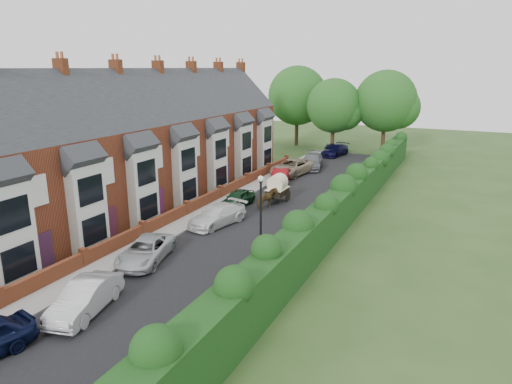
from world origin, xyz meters
TOP-DOWN VIEW (x-y plane):
  - ground at (0.00, 0.00)m, footprint 140.00×140.00m
  - road at (-0.50, 11.00)m, footprint 6.00×58.00m
  - pavement_hedge_side at (3.60, 11.00)m, footprint 2.20×58.00m
  - pavement_house_side at (-4.35, 11.00)m, footprint 1.70×58.00m
  - kerb_hedge_side at (2.55, 11.00)m, footprint 0.18×58.00m
  - kerb_house_side at (-3.55, 11.00)m, footprint 0.18×58.00m
  - hedge at (5.40, 11.00)m, footprint 2.10×58.00m
  - terrace_row at (-10.87, 9.98)m, footprint 9.05×40.50m
  - garden_wall_row at (-5.35, 10.00)m, footprint 0.35×40.35m
  - lamppost at (3.40, 4.00)m, footprint 0.32×0.32m
  - tree_far_left at (-2.65, 40.08)m, footprint 7.14×6.80m
  - tree_far_right at (3.39, 42.08)m, footprint 7.98×7.60m
  - tree_far_back at (-8.59, 43.08)m, footprint 8.40×8.00m
  - car_silver_a at (-1.68, -3.52)m, footprint 2.45×4.56m
  - car_silver_b at (-2.80, 2.07)m, footprint 3.24×5.01m
  - car_white at (-2.25, 9.14)m, footprint 2.94×5.06m
  - car_green at (-3.00, 13.61)m, footprint 1.68×3.82m
  - car_red at (-2.76, 21.80)m, footprint 2.45×4.38m
  - car_beige at (-3.00, 25.64)m, footprint 3.61×6.06m
  - car_grey at (-2.19, 29.40)m, footprint 3.27×5.77m
  - car_black at (-2.85, 38.60)m, footprint 2.25×4.04m
  - horse at (-0.62, 13.97)m, footprint 1.31×2.03m
  - horse_cart at (-0.62, 16.00)m, footprint 1.45×3.19m
  - car_extra_far at (-1.92, 37.57)m, footprint 2.76×5.13m

SIDE VIEW (x-z plane):
  - ground at x=0.00m, z-range 0.00..0.00m
  - road at x=-0.50m, z-range 0.00..0.02m
  - pavement_hedge_side at x=3.60m, z-range 0.00..0.12m
  - pavement_house_side at x=-4.35m, z-range 0.00..0.12m
  - kerb_hedge_side at x=2.55m, z-range 0.00..0.13m
  - kerb_house_side at x=-3.55m, z-range 0.00..0.13m
  - garden_wall_row at x=-5.35m, z-range -0.09..1.01m
  - car_green at x=-3.00m, z-range 0.00..1.28m
  - car_silver_b at x=-2.80m, z-range 0.00..1.28m
  - car_black at x=-2.85m, z-range 0.00..1.30m
  - car_red at x=-2.76m, z-range 0.00..1.37m
  - car_white at x=-2.25m, z-range 0.00..1.38m
  - car_extra_far at x=-1.92m, z-range 0.00..1.41m
  - car_silver_a at x=-1.68m, z-range 0.00..1.43m
  - car_grey at x=-2.19m, z-range 0.00..1.58m
  - car_beige at x=-3.00m, z-range 0.00..1.58m
  - horse at x=-0.62m, z-range 0.00..1.59m
  - horse_cart at x=-0.62m, z-range 0.17..2.47m
  - hedge at x=5.40m, z-range 0.18..3.03m
  - lamppost at x=3.40m, z-range 0.72..5.88m
  - terrace_row at x=-10.87m, z-range -1.28..10.22m
  - tree_far_left at x=-2.65m, z-range 1.07..10.36m
  - tree_far_right at x=3.39m, z-range 1.16..11.47m
  - tree_far_back at x=-8.59m, z-range 1.21..12.03m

